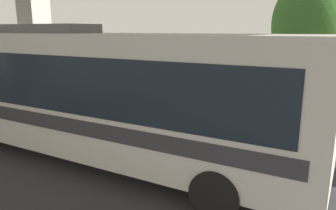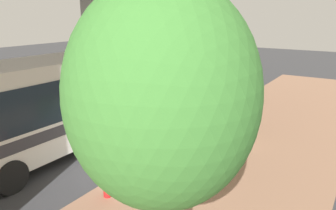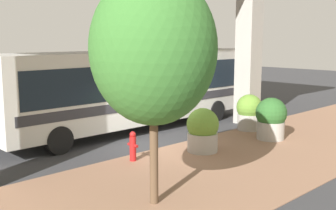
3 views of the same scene
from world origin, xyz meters
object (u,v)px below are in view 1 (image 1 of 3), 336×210
bus (81,87)px  street_tree_near (314,24)px  planter_back (80,96)px  fire_hydrant (232,123)px  planter_front (177,103)px  planter_middle (119,90)px

bus → street_tree_near: bearing=143.3°
bus → planter_back: bus is taller
planter_back → street_tree_near: bearing=110.8°
fire_hydrant → planter_front: planter_front is taller
street_tree_near → bus: bearing=-36.7°
fire_hydrant → planter_front: size_ratio=0.64×
fire_hydrant → planter_back: bearing=-89.1°
planter_back → planter_middle: bearing=153.4°
fire_hydrant → planter_middle: planter_middle is taller
planter_back → street_tree_near: size_ratio=0.29×
planter_front → planter_middle: 3.40m
bus → planter_front: size_ratio=8.00×
planter_middle → planter_back: size_ratio=1.06×
bus → planter_middle: 5.90m
fire_hydrant → street_tree_near: 4.90m
planter_front → planter_middle: size_ratio=0.94×
fire_hydrant → planter_back: 6.65m
bus → planter_middle: size_ratio=7.49×
fire_hydrant → planter_front: bearing=-108.3°
bus → street_tree_near: size_ratio=2.27×
planter_front → street_tree_near: street_tree_near is taller
fire_hydrant → street_tree_near: street_tree_near is taller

